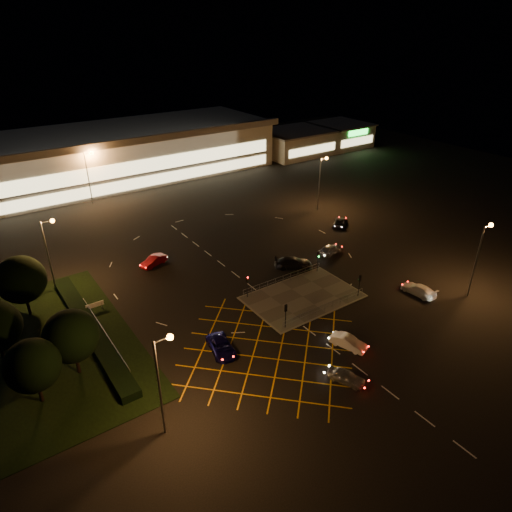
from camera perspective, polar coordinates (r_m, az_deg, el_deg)
ground at (r=60.12m, az=3.16°, el=-4.90°), size 180.00×180.00×0.00m
pedestrian_island at (r=59.87m, az=5.85°, el=-5.10°), size 14.00×9.00×0.12m
grass_verge at (r=56.07m, az=-24.82°, el=-10.45°), size 18.00×30.00×0.08m
hedge at (r=56.34m, az=-19.98°, el=-8.63°), size 2.00×26.00×1.00m
supermarket at (r=109.88m, az=-17.28°, el=12.13°), size 72.00×26.50×10.50m
retail_unit_a at (r=125.09m, az=4.95°, el=14.00°), size 18.80×14.80×6.35m
retail_unit_b at (r=135.57m, az=10.39°, el=14.72°), size 14.80×14.80×6.35m
streetlight_sw at (r=39.09m, az=-11.59°, el=-14.10°), size 1.78×0.56×10.03m
streetlight_se at (r=63.42m, az=26.28°, el=0.66°), size 1.78×0.56×10.03m
streetlight_nw at (r=63.73m, az=-24.39°, el=1.20°), size 1.78×0.56×10.03m
streetlight_ne at (r=85.83m, az=8.18°, el=9.85°), size 1.78×0.56×10.03m
streetlight_far_left at (r=94.08m, az=-20.11°, el=10.04°), size 1.78×0.56×10.03m
streetlight_far_right at (r=112.09m, az=-0.04°, el=14.28°), size 1.78×0.56×10.03m
signal_sw at (r=52.82m, az=3.74°, el=-6.92°), size 0.28×0.30×3.15m
signal_se at (r=59.95m, az=12.83°, el=-3.08°), size 0.28×0.30×3.15m
signal_nw at (r=58.26m, az=-1.11°, el=-3.28°), size 0.28×0.30×3.15m
signal_ne at (r=64.80m, az=7.76°, el=-0.16°), size 0.28×0.30×3.15m
tree_a at (r=46.98m, az=-26.16°, el=-12.19°), size 5.04×5.04×6.86m
tree_c at (r=60.41m, az=-27.32°, el=-2.63°), size 5.76×5.76×7.84m
tree_e at (r=48.72m, az=-22.10°, el=-9.26°), size 5.40×5.40×7.35m
car_near_silver at (r=47.64m, az=11.21°, el=-14.58°), size 2.92×4.08×1.29m
car_queue_white at (r=51.91m, az=11.47°, el=-10.51°), size 2.68×4.33×1.35m
car_left_blue at (r=50.46m, az=-4.37°, el=-11.21°), size 3.16×5.23×1.36m
car_far_dkgrey at (r=66.34m, az=4.66°, el=-0.84°), size 5.80×4.65×1.58m
car_right_silver at (r=71.01m, az=9.28°, el=0.84°), size 4.60×2.36×1.50m
car_circ_red at (r=68.46m, az=-12.66°, el=-0.60°), size 4.53×2.86×1.41m
car_east_grey at (r=81.34m, az=10.50°, el=4.19°), size 4.80×4.28×1.24m
car_approach_white at (r=63.58m, az=19.66°, el=-3.97°), size 2.26×4.88×1.38m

